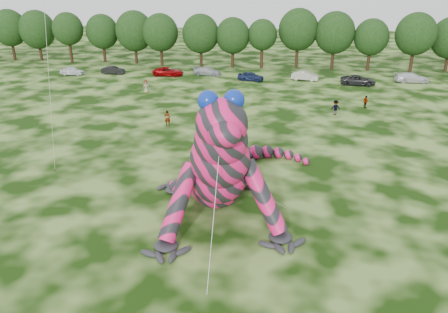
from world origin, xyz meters
The scene contains 27 objects.
ground centered at (0.00, 0.00, 0.00)m, with size 240.00×240.00×0.00m, color #16330A.
inflatable_gecko centered at (0.87, 5.96, 4.85)m, with size 16.34×19.40×9.70m, color #EF196A, non-canonical shape.
tree_1 centered at (-48.36, 58.05, 4.90)m, with size 6.74×6.07×9.81m, color black, non-canonical shape.
tree_2 centered at (-43.02, 58.76, 4.82)m, with size 7.04×6.34×9.64m, color black, non-canonical shape.
tree_3 centered at (-35.72, 57.07, 4.72)m, with size 5.81×5.23×9.44m, color black, non-canonical shape.
tree_4 centered at (-29.64, 58.71, 4.53)m, with size 6.22×5.60×9.06m, color black, non-canonical shape.
tree_5 centered at (-23.12, 58.44, 4.90)m, with size 7.16×6.44×9.80m, color black, non-canonical shape.
tree_6 centered at (-17.56, 56.68, 4.75)m, with size 6.52×5.86×9.49m, color black, non-canonical shape.
tree_7 centered at (-10.08, 56.80, 4.74)m, with size 6.68×6.01×9.48m, color black, non-canonical shape.
tree_8 centered at (-4.22, 56.99, 4.47)m, with size 6.14×5.53×8.94m, color black, non-canonical shape.
tree_9 centered at (1.06, 57.35, 4.34)m, with size 5.27×4.74×8.68m, color black, non-canonical shape.
tree_10 centered at (7.40, 58.58, 5.25)m, with size 7.09×6.38×10.50m, color black, non-canonical shape.
tree_11 centered at (13.79, 58.20, 5.03)m, with size 7.01×6.31×10.07m, color black, non-canonical shape.
tree_12 centered at (20.01, 57.74, 4.49)m, with size 5.99×5.39×8.97m, color black, non-canonical shape.
tree_13 centered at (27.13, 57.13, 5.06)m, with size 6.83×6.15×10.13m, color black, non-canonical shape.
car_0 centered at (-30.49, 46.57, 0.68)m, with size 1.61×3.99×1.36m, color white.
car_1 centered at (-23.88, 48.34, 0.66)m, with size 1.40×4.01×1.32m, color black.
car_2 centered at (-14.08, 48.23, 0.72)m, with size 2.38×5.17×1.44m, color #980508.
car_3 centered at (-7.63, 49.70, 0.69)m, with size 1.93×4.74×1.37m, color #ABB0B5.
car_4 centered at (0.05, 46.56, 0.72)m, with size 1.69×4.20×1.43m, color #18244D.
car_5 centered at (8.72, 48.16, 0.71)m, with size 1.50×4.31×1.42m, color beige.
car_6 centered at (16.79, 46.10, 0.74)m, with size 2.46×5.33×1.48m, color #272629.
car_7 centered at (25.48, 49.08, 0.76)m, with size 2.12×5.22×1.52m, color silver.
spectator_4 centered at (-14.18, 36.40, 0.94)m, with size 0.92×0.60×1.89m, color gray.
spectator_0 centered at (-7.23, 22.42, 0.92)m, with size 0.67×0.44×1.84m, color gray.
spectator_2 centered at (11.90, 29.44, 0.93)m, with size 1.20×0.69×1.85m, color gray.
spectator_3 centered at (16.00, 33.04, 0.82)m, with size 0.96×0.40×1.64m, color gray.
Camera 1 is at (5.88, -23.15, 15.87)m, focal length 35.00 mm.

